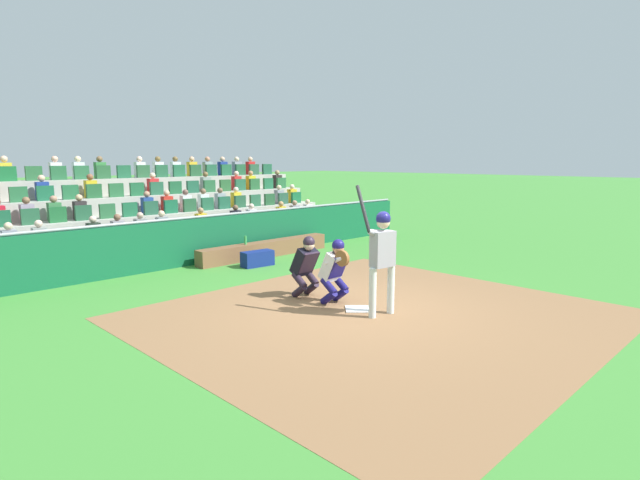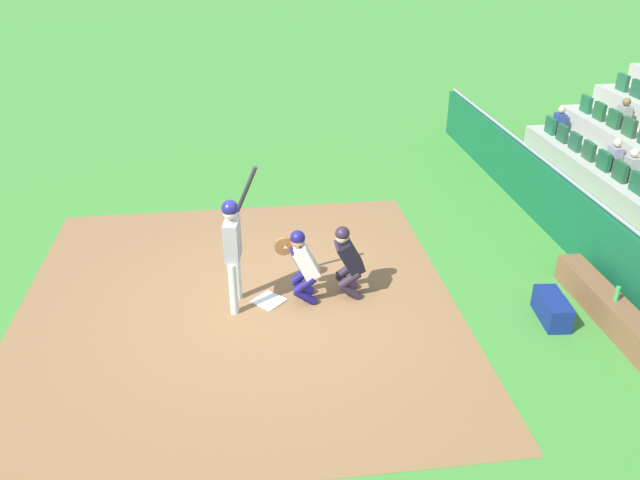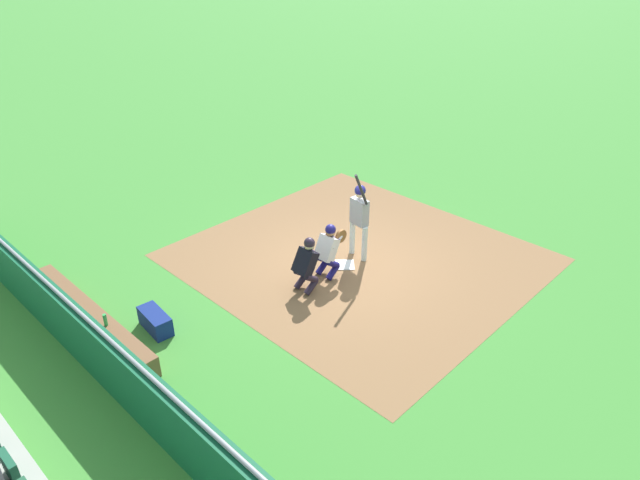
{
  "view_description": "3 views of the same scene",
  "coord_description": "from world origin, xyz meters",
  "px_view_note": "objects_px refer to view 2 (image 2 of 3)",
  "views": [
    {
      "loc": [
        6.82,
        5.85,
        2.75
      ],
      "look_at": [
        0.02,
        -0.96,
        1.2
      ],
      "focal_mm": 28.23,
      "sensor_mm": 36.0,
      "label": 1
    },
    {
      "loc": [
        -8.78,
        0.29,
        5.67
      ],
      "look_at": [
        0.27,
        -0.89,
        0.94
      ],
      "focal_mm": 35.49,
      "sensor_mm": 36.0,
      "label": 2
    },
    {
      "loc": [
        7.5,
        -8.54,
        7.11
      ],
      "look_at": [
        -0.19,
        -0.63,
        0.86
      ],
      "focal_mm": 32.16,
      "sensor_mm": 36.0,
      "label": 3
    }
  ],
  "objects_px": {
    "catcher_crouching": "(302,261)",
    "equipment_duffel_bag": "(552,309)",
    "home_plate_umpire": "(347,258)",
    "batter_at_plate": "(233,241)",
    "water_bottle_on_bench": "(617,294)",
    "dugout_bench": "(639,340)",
    "home_plate_marker": "(269,301)"
  },
  "relations": [
    {
      "from": "home_plate_marker",
      "to": "batter_at_plate",
      "type": "height_order",
      "value": "batter_at_plate"
    },
    {
      "from": "catcher_crouching",
      "to": "dugout_bench",
      "type": "distance_m",
      "value": 5.11
    },
    {
      "from": "dugout_bench",
      "to": "equipment_duffel_bag",
      "type": "distance_m",
      "value": 1.28
    },
    {
      "from": "water_bottle_on_bench",
      "to": "dugout_bench",
      "type": "bearing_deg",
      "value": -179.71
    },
    {
      "from": "home_plate_umpire",
      "to": "batter_at_plate",
      "type": "bearing_deg",
      "value": 93.31
    },
    {
      "from": "home_plate_marker",
      "to": "dugout_bench",
      "type": "distance_m",
      "value": 5.6
    },
    {
      "from": "batter_at_plate",
      "to": "equipment_duffel_bag",
      "type": "xyz_separation_m",
      "value": [
        -1.04,
        -4.87,
        -0.97
      ]
    },
    {
      "from": "catcher_crouching",
      "to": "home_plate_umpire",
      "type": "bearing_deg",
      "value": -85.57
    },
    {
      "from": "home_plate_umpire",
      "to": "water_bottle_on_bench",
      "type": "bearing_deg",
      "value": -109.75
    },
    {
      "from": "water_bottle_on_bench",
      "to": "equipment_duffel_bag",
      "type": "xyz_separation_m",
      "value": [
        0.25,
        0.85,
        -0.36
      ]
    },
    {
      "from": "batter_at_plate",
      "to": "home_plate_marker",
      "type": "bearing_deg",
      "value": -85.92
    },
    {
      "from": "batter_at_plate",
      "to": "catcher_crouching",
      "type": "height_order",
      "value": "batter_at_plate"
    },
    {
      "from": "water_bottle_on_bench",
      "to": "equipment_duffel_bag",
      "type": "height_order",
      "value": "water_bottle_on_bench"
    },
    {
      "from": "home_plate_marker",
      "to": "catcher_crouching",
      "type": "distance_m",
      "value": 0.89
    },
    {
      "from": "water_bottle_on_bench",
      "to": "home_plate_marker",
      "type": "bearing_deg",
      "value": 75.66
    },
    {
      "from": "water_bottle_on_bench",
      "to": "catcher_crouching",
      "type": "bearing_deg",
      "value": 73.91
    },
    {
      "from": "catcher_crouching",
      "to": "equipment_duffel_bag",
      "type": "height_order",
      "value": "catcher_crouching"
    },
    {
      "from": "home_plate_marker",
      "to": "batter_at_plate",
      "type": "bearing_deg",
      "value": 94.08
    },
    {
      "from": "dugout_bench",
      "to": "equipment_duffel_bag",
      "type": "xyz_separation_m",
      "value": [
        0.96,
        0.85,
        -0.02
      ]
    },
    {
      "from": "home_plate_marker",
      "to": "water_bottle_on_bench",
      "type": "height_order",
      "value": "water_bottle_on_bench"
    },
    {
      "from": "home_plate_umpire",
      "to": "dugout_bench",
      "type": "xyz_separation_m",
      "value": [
        -2.11,
        -3.9,
        -0.47
      ]
    },
    {
      "from": "home_plate_umpire",
      "to": "equipment_duffel_bag",
      "type": "xyz_separation_m",
      "value": [
        -1.15,
        -3.05,
        -0.49
      ]
    },
    {
      "from": "dugout_bench",
      "to": "equipment_duffel_bag",
      "type": "height_order",
      "value": "dugout_bench"
    },
    {
      "from": "home_plate_umpire",
      "to": "water_bottle_on_bench",
      "type": "xyz_separation_m",
      "value": [
        -1.4,
        -3.9,
        -0.13
      ]
    },
    {
      "from": "home_plate_marker",
      "to": "batter_at_plate",
      "type": "relative_size",
      "value": 0.19
    },
    {
      "from": "batter_at_plate",
      "to": "water_bottle_on_bench",
      "type": "xyz_separation_m",
      "value": [
        -1.29,
        -5.72,
        -0.61
      ]
    },
    {
      "from": "dugout_bench",
      "to": "water_bottle_on_bench",
      "type": "distance_m",
      "value": 0.78
    },
    {
      "from": "home_plate_umpire",
      "to": "dugout_bench",
      "type": "distance_m",
      "value": 4.46
    },
    {
      "from": "catcher_crouching",
      "to": "equipment_duffel_bag",
      "type": "relative_size",
      "value": 1.53
    },
    {
      "from": "home_plate_umpire",
      "to": "catcher_crouching",
      "type": "bearing_deg",
      "value": 94.43
    },
    {
      "from": "batter_at_plate",
      "to": "dugout_bench",
      "type": "xyz_separation_m",
      "value": [
        -2.0,
        -5.72,
        -0.95
      ]
    },
    {
      "from": "home_plate_marker",
      "to": "water_bottle_on_bench",
      "type": "bearing_deg",
      "value": -104.34
    }
  ]
}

